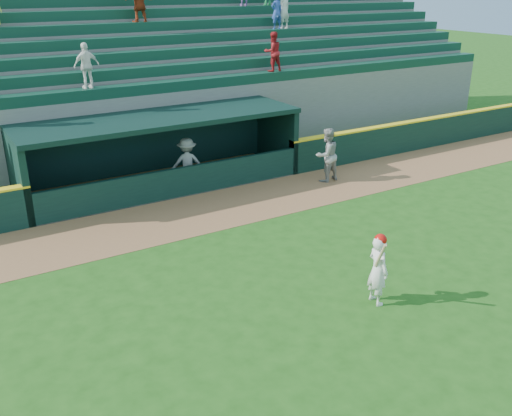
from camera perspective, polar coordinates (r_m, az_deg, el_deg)
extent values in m
plane|color=#1E4C13|center=(13.66, 3.51, -7.22)|extent=(120.00, 120.00, 0.00)
cube|color=brown|center=(17.49, -5.62, -0.49)|extent=(40.00, 3.00, 0.01)
cube|color=black|center=(25.85, 17.95, 7.34)|extent=(15.50, 0.30, 1.20)
cube|color=yellow|center=(25.71, 18.12, 8.69)|extent=(15.50, 0.32, 0.06)
imported|color=gray|center=(20.08, 7.08, 5.28)|extent=(0.98, 0.80, 1.90)
imported|color=#9B9A96|center=(19.46, -6.89, 4.48)|extent=(1.26, 0.96, 1.73)
cube|color=slate|center=(19.89, -9.16, 2.19)|extent=(9.00, 2.60, 0.04)
cube|color=black|center=(18.43, -22.67, 2.85)|extent=(0.20, 2.60, 2.30)
cube|color=black|center=(21.60, 2.05, 7.18)|extent=(0.20, 2.60, 2.30)
cube|color=black|center=(20.71, -10.75, 6.16)|extent=(9.40, 0.20, 2.30)
cube|color=black|center=(19.24, -9.59, 8.82)|extent=(9.40, 2.80, 0.16)
cube|color=black|center=(18.67, -7.80, 2.50)|extent=(9.00, 0.16, 1.00)
cube|color=brown|center=(20.52, -10.06, 3.43)|extent=(8.40, 0.45, 0.10)
cube|color=slate|center=(21.11, -11.32, 7.27)|extent=(34.00, 0.85, 2.91)
cube|color=#0F3828|center=(20.66, -11.54, 11.59)|extent=(34.00, 0.60, 0.36)
cube|color=slate|center=(21.84, -12.16, 8.30)|extent=(34.00, 0.85, 3.36)
cube|color=#0F3828|center=(21.38, -12.45, 13.08)|extent=(34.00, 0.60, 0.36)
cube|color=slate|center=(22.58, -12.95, 9.26)|extent=(34.00, 0.85, 3.81)
cube|color=#0F3828|center=(22.12, -13.31, 14.47)|extent=(34.00, 0.60, 0.36)
cube|color=slate|center=(23.32, -13.69, 10.15)|extent=(34.00, 0.85, 4.26)
cube|color=#0F3828|center=(22.88, -14.13, 15.77)|extent=(34.00, 0.60, 0.36)
cube|color=slate|center=(24.08, -14.39, 10.99)|extent=(34.00, 0.85, 4.71)
cube|color=#0F3828|center=(23.65, -14.90, 16.98)|extent=(34.00, 0.60, 0.36)
cube|color=slate|center=(24.84, -15.06, 11.78)|extent=(34.00, 0.85, 5.16)
cube|color=#0F3828|center=(24.43, -15.63, 18.11)|extent=(34.00, 0.60, 0.36)
cube|color=slate|center=(25.62, -15.68, 12.52)|extent=(34.00, 0.85, 5.61)
cube|color=#0F3828|center=(25.23, -16.32, 19.17)|extent=(34.00, 0.60, 0.36)
cube|color=slate|center=(26.16, -16.05, 12.66)|extent=(34.50, 0.30, 5.61)
imported|color=white|center=(20.02, -16.57, 13.49)|extent=(0.91, 0.48, 1.48)
imported|color=#963317|center=(24.08, -11.63, 19.70)|extent=(1.54, 0.58, 1.63)
imported|color=#2A479C|center=(26.00, 2.09, 19.05)|extent=(0.54, 0.36, 1.45)
imported|color=silver|center=(26.21, 2.83, 19.22)|extent=(0.64, 0.47, 1.60)
imported|color=#AF1A1F|center=(22.98, 1.69, 15.35)|extent=(0.75, 0.60, 1.50)
imported|color=white|center=(12.67, 12.09, -6.10)|extent=(0.42, 0.61, 1.58)
sphere|color=red|center=(12.36, 12.35, -3.14)|extent=(0.27, 0.27, 0.27)
cylinder|color=tan|center=(12.20, 12.34, -4.68)|extent=(0.27, 0.48, 0.76)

